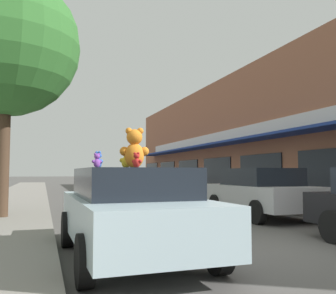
# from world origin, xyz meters

# --- Properties ---
(ground_plane) EXTENTS (260.00, 260.00, 0.00)m
(ground_plane) POSITION_xyz_m (0.00, 0.00, 0.00)
(ground_plane) COLOR #514F4C
(storefront_row) EXTENTS (12.35, 41.71, 7.60)m
(storefront_row) POSITION_xyz_m (12.32, 13.87, 3.80)
(storefront_row) COLOR #9E6047
(storefront_row) RESTS_ON ground_plane
(plush_art_car) EXTENTS (2.11, 4.44, 1.50)m
(plush_art_car) POSITION_xyz_m (-2.70, 0.09, 0.81)
(plush_art_car) COLOR #ADC6D1
(plush_art_car) RESTS_ON ground_plane
(teddy_bear_giant) EXTENTS (0.52, 0.34, 0.68)m
(teddy_bear_giant) POSITION_xyz_m (-2.66, 0.02, 1.83)
(teddy_bear_giant) COLOR orange
(teddy_bear_giant) RESTS_ON plush_art_car
(teddy_bear_blue) EXTENTS (0.20, 0.25, 0.34)m
(teddy_bear_blue) POSITION_xyz_m (-3.12, 1.12, 1.67)
(teddy_bear_blue) COLOR blue
(teddy_bear_blue) RESTS_ON plush_art_car
(teddy_bear_purple) EXTENTS (0.17, 0.12, 0.22)m
(teddy_bear_purple) POSITION_xyz_m (-3.35, -0.49, 1.61)
(teddy_bear_purple) COLOR purple
(teddy_bear_purple) RESTS_ON plush_art_car
(teddy_bear_yellow) EXTENTS (0.26, 0.22, 0.35)m
(teddy_bear_yellow) POSITION_xyz_m (-2.72, 0.42, 1.67)
(teddy_bear_yellow) COLOR yellow
(teddy_bear_yellow) RESTS_ON plush_art_car
(teddy_bear_red) EXTENTS (0.17, 0.17, 0.25)m
(teddy_bear_red) POSITION_xyz_m (-2.72, -0.39, 1.62)
(teddy_bear_red) COLOR red
(teddy_bear_red) RESTS_ON plush_art_car
(teddy_bear_cream) EXTENTS (0.24, 0.16, 0.31)m
(teddy_bear_cream) POSITION_xyz_m (-2.61, 0.32, 1.65)
(teddy_bear_cream) COLOR beige
(teddy_bear_cream) RESTS_ON plush_art_car
(parked_car_far_center) EXTENTS (2.12, 4.25, 1.56)m
(parked_car_far_center) POSITION_xyz_m (2.48, 4.30, 0.83)
(parked_car_far_center) COLOR #B7B7BC
(parked_car_far_center) RESTS_ON ground_plane
(street_tree) EXTENTS (4.33, 4.33, 7.29)m
(street_tree) POSITION_xyz_m (-5.24, 5.80, 5.25)
(street_tree) COLOR #473323
(street_tree) RESTS_ON sidewalk_near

